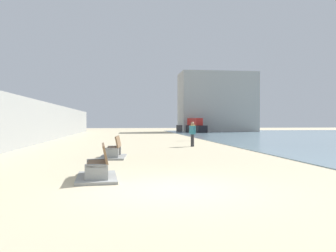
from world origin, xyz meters
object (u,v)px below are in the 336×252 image
object	(u,v)px
person_standing	(192,132)
boat_distant	(192,127)
person_walking	(193,130)
bench_near	(98,171)
bench_far	(114,153)

from	to	relation	value
person_standing	boat_distant	size ratio (longest dim) A/B	0.21
person_walking	person_standing	bearing A→B (deg)	-101.68
bench_near	bench_far	distance (m)	5.65
person_walking	person_standing	size ratio (longest dim) A/B	1.00
bench_near	boat_distant	size ratio (longest dim) A/B	0.29
bench_far	boat_distant	bearing A→B (deg)	73.24
person_walking	bench_far	bearing A→B (deg)	-115.32
bench_near	person_walking	size ratio (longest dim) A/B	1.35
boat_distant	person_walking	bearing A→B (deg)	-101.13
bench_near	person_standing	bearing A→B (deg)	66.79
person_standing	boat_distant	distance (m)	29.46
bench_near	person_standing	xyz separation A→B (m)	(5.15, 12.02, 0.69)
bench_near	boat_distant	xyz separation A→B (m)	(10.91, 40.92, 0.58)
person_walking	person_standing	world-z (taller)	person_walking
bench_far	person_walking	distance (m)	14.76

